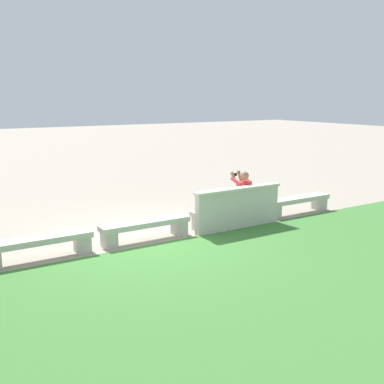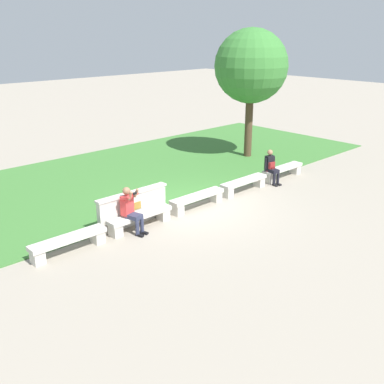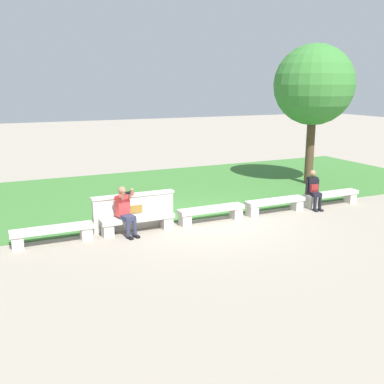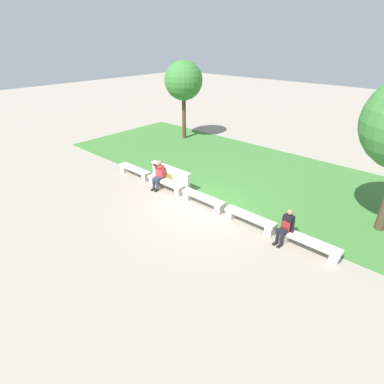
# 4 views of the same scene
# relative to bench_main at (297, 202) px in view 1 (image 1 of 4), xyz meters

# --- Properties ---
(ground_plane) EXTENTS (80.00, 80.00, 0.00)m
(ground_plane) POSITION_rel_bench_main_xyz_m (4.54, 0.00, -0.30)
(ground_plane) COLOR gray
(grass_strip) EXTENTS (23.13, 8.00, 0.03)m
(grass_strip) POSITION_rel_bench_main_xyz_m (4.54, 4.38, -0.29)
(grass_strip) COLOR #3D7533
(grass_strip) RESTS_ON ground
(bench_main) EXTENTS (2.06, 0.40, 0.45)m
(bench_main) POSITION_rel_bench_main_xyz_m (0.00, 0.00, 0.00)
(bench_main) COLOR beige
(bench_main) RESTS_ON ground
(bench_near) EXTENTS (2.06, 0.40, 0.45)m
(bench_near) POSITION_rel_bench_main_xyz_m (2.27, 0.00, 0.00)
(bench_near) COLOR beige
(bench_near) RESTS_ON ground
(bench_mid) EXTENTS (2.06, 0.40, 0.45)m
(bench_mid) POSITION_rel_bench_main_xyz_m (4.54, 0.00, 0.00)
(bench_mid) COLOR beige
(bench_mid) RESTS_ON ground
(bench_far) EXTENTS (2.06, 0.40, 0.45)m
(bench_far) POSITION_rel_bench_main_xyz_m (6.81, 0.00, 0.00)
(bench_far) COLOR beige
(bench_far) RESTS_ON ground
(backrest_wall_with_plaque) EXTENTS (2.37, 0.24, 1.01)m
(backrest_wall_with_plaque) POSITION_rel_bench_main_xyz_m (2.27, 0.34, 0.21)
(backrest_wall_with_plaque) COLOR beige
(backrest_wall_with_plaque) RESTS_ON ground
(person_photographer) EXTENTS (0.53, 0.78, 1.32)m
(person_photographer) POSITION_rel_bench_main_xyz_m (1.90, -0.07, 0.43)
(person_photographer) COLOR black
(person_photographer) RESTS_ON ground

